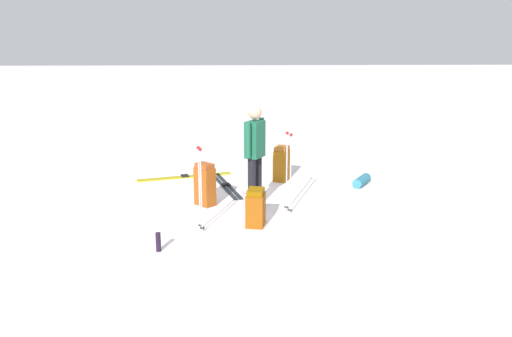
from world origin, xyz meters
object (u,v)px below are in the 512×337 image
at_px(backpack_large_dark, 205,185).
at_px(backpack_bright, 282,164).
at_px(ski_pair_far, 185,177).
at_px(backpack_small_spare, 256,208).
at_px(thermos_bottle, 158,242).
at_px(ski_poles_planted_far, 200,185).
at_px(ski_pair_near, 226,186).
at_px(sleeping_mat_rolled, 362,181).
at_px(skier_standing, 255,151).
at_px(ski_poles_planted_near, 289,169).

relative_size(backpack_large_dark, backpack_bright, 1.06).
distance_m(ski_pair_far, backpack_small_spare, 3.11).
bearing_deg(thermos_bottle, backpack_large_dark, 165.39).
distance_m(ski_poles_planted_far, thermos_bottle, 1.08).
height_order(ski_pair_near, backpack_small_spare, backpack_small_spare).
relative_size(sleeping_mat_rolled, thermos_bottle, 2.12).
bearing_deg(skier_standing, backpack_bright, 160.16).
relative_size(ski_pair_near, backpack_large_dark, 2.46).
xyz_separation_m(skier_standing, backpack_large_dark, (-0.10, -0.84, -0.60)).
distance_m(ski_pair_far, ski_poles_planted_near, 2.98).
distance_m(skier_standing, sleeping_mat_rolled, 2.56).
distance_m(skier_standing, ski_poles_planted_far, 1.40).
bearing_deg(backpack_small_spare, ski_pair_far, -154.29).
bearing_deg(ski_pair_far, thermos_bottle, 0.19).
distance_m(ski_poles_planted_near, sleeping_mat_rolled, 2.26).
distance_m(skier_standing, ski_pair_near, 1.62).
bearing_deg(backpack_bright, backpack_large_dark, -43.37).
relative_size(backpack_small_spare, ski_poles_planted_far, 0.45).
xyz_separation_m(sleeping_mat_rolled, thermos_bottle, (3.05, -3.43, 0.04)).
relative_size(ski_pair_near, ski_pair_far, 0.95).
bearing_deg(ski_pair_near, backpack_large_dark, -16.00).
bearing_deg(ski_pair_near, sleeping_mat_rolled, 89.64).
xyz_separation_m(ski_poles_planted_near, thermos_bottle, (1.54, -1.88, -0.60)).
xyz_separation_m(backpack_large_dark, ski_poles_planted_near, (0.41, 1.37, 0.38)).
height_order(backpack_small_spare, sleeping_mat_rolled, backpack_small_spare).
bearing_deg(backpack_small_spare, backpack_large_dark, -140.80).
bearing_deg(thermos_bottle, backpack_small_spare, 125.27).
height_order(ski_poles_planted_near, ski_poles_planted_far, ski_poles_planted_near).
relative_size(backpack_large_dark, ski_poles_planted_far, 0.57).
xyz_separation_m(backpack_bright, ski_poles_planted_near, (1.91, -0.04, 0.40)).
distance_m(ski_pair_near, ski_poles_planted_near, 1.99).
relative_size(ski_pair_near, ski_poles_planted_near, 1.35).
relative_size(skier_standing, ski_poles_planted_far, 1.34).
xyz_separation_m(backpack_large_dark, sleeping_mat_rolled, (-1.10, 2.92, -0.27)).
bearing_deg(sleeping_mat_rolled, ski_poles_planted_far, -51.70).
bearing_deg(ski_poles_planted_far, backpack_bright, 152.51).
distance_m(ski_pair_far, thermos_bottle, 3.73).
height_order(ski_pair_far, ski_poles_planted_far, ski_poles_planted_far).
bearing_deg(ski_poles_planted_far, sleeping_mat_rolled, 128.30).
height_order(ski_poles_planted_far, sleeping_mat_rolled, ski_poles_planted_far).
xyz_separation_m(backpack_large_dark, backpack_bright, (-1.50, 1.41, -0.02)).
bearing_deg(ski_pair_near, ski_poles_planted_far, -7.59).
relative_size(backpack_bright, sleeping_mat_rolled, 1.25).
distance_m(ski_pair_far, sleeping_mat_rolled, 3.51).
xyz_separation_m(backpack_bright, thermos_bottle, (3.45, -1.92, -0.21)).
distance_m(ski_poles_planted_near, thermos_bottle, 2.50).
bearing_deg(thermos_bottle, ski_poles_planted_far, 145.28).
bearing_deg(sleeping_mat_rolled, backpack_bright, -104.69).
bearing_deg(backpack_bright, ski_pair_near, -70.88).
height_order(skier_standing, backpack_bright, skier_standing).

